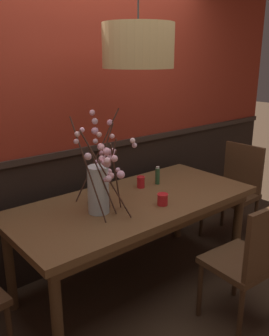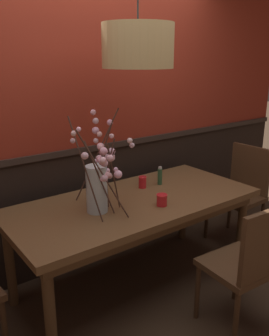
{
  "view_description": "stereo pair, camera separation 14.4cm",
  "coord_description": "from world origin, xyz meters",
  "px_view_note": "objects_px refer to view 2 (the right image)",
  "views": [
    {
      "loc": [
        -1.66,
        -1.99,
        1.81
      ],
      "look_at": [
        0.0,
        0.0,
        1.01
      ],
      "focal_mm": 38.75,
      "sensor_mm": 36.0,
      "label": 1
    },
    {
      "loc": [
        -1.55,
        -2.08,
        1.81
      ],
      "look_at": [
        0.0,
        0.0,
        1.01
      ],
      "focal_mm": 38.75,
      "sensor_mm": 36.0,
      "label": 2
    }
  ],
  "objects_px": {
    "dining_table": "(134,210)",
    "chair_far_side_right": "(107,188)",
    "chair_head_east_end": "(241,189)",
    "chair_near_side_right": "(249,261)",
    "candle_holder_nearer_center": "(162,200)",
    "candle_holder_nearer_edge": "(143,182)",
    "vase_with_blossoms": "(99,181)",
    "condiment_bottle": "(160,176)",
    "pendant_lamp": "(138,46)"
  },
  "relations": [
    {
      "from": "chair_head_east_end",
      "to": "chair_near_side_right",
      "type": "bearing_deg",
      "value": -140.5
    },
    {
      "from": "vase_with_blossoms",
      "to": "condiment_bottle",
      "type": "relative_size",
      "value": 4.49
    },
    {
      "from": "candle_holder_nearer_center",
      "to": "candle_holder_nearer_edge",
      "type": "distance_m",
      "value": 0.4
    },
    {
      "from": "condiment_bottle",
      "to": "candle_holder_nearer_edge",
      "type": "bearing_deg",
      "value": 171.66
    },
    {
      "from": "candle_holder_nearer_edge",
      "to": "chair_near_side_right",
      "type": "bearing_deg",
      "value": -85.25
    },
    {
      "from": "vase_with_blossoms",
      "to": "pendant_lamp",
      "type": "bearing_deg",
      "value": -4.4
    },
    {
      "from": "chair_head_east_end",
      "to": "condiment_bottle",
      "type": "height_order",
      "value": "chair_head_east_end"
    },
    {
      "from": "dining_table",
      "to": "vase_with_blossoms",
      "type": "height_order",
      "value": "vase_with_blossoms"
    },
    {
      "from": "chair_far_side_right",
      "to": "chair_near_side_right",
      "type": "relative_size",
      "value": 0.98
    },
    {
      "from": "vase_with_blossoms",
      "to": "candle_holder_nearer_edge",
      "type": "height_order",
      "value": "vase_with_blossoms"
    },
    {
      "from": "dining_table",
      "to": "candle_holder_nearer_edge",
      "type": "relative_size",
      "value": 19.93
    },
    {
      "from": "vase_with_blossoms",
      "to": "dining_table",
      "type": "bearing_deg",
      "value": 3.65
    },
    {
      "from": "vase_with_blossoms",
      "to": "candle_holder_nearer_edge",
      "type": "relative_size",
      "value": 7.24
    },
    {
      "from": "candle_holder_nearer_center",
      "to": "chair_head_east_end",
      "type": "bearing_deg",
      "value": 10.11
    },
    {
      "from": "candle_holder_nearer_edge",
      "to": "condiment_bottle",
      "type": "relative_size",
      "value": 0.62
    },
    {
      "from": "dining_table",
      "to": "candle_holder_nearer_center",
      "type": "xyz_separation_m",
      "value": [
        0.09,
        -0.21,
        0.13
      ]
    },
    {
      "from": "chair_far_side_right",
      "to": "vase_with_blossoms",
      "type": "relative_size",
      "value": 1.29
    },
    {
      "from": "chair_head_east_end",
      "to": "pendant_lamp",
      "type": "height_order",
      "value": "pendant_lamp"
    },
    {
      "from": "chair_far_side_right",
      "to": "candle_holder_nearer_edge",
      "type": "bearing_deg",
      "value": -97.56
    },
    {
      "from": "candle_holder_nearer_center",
      "to": "condiment_bottle",
      "type": "relative_size",
      "value": 0.56
    },
    {
      "from": "chair_near_side_right",
      "to": "vase_with_blossoms",
      "type": "height_order",
      "value": "vase_with_blossoms"
    },
    {
      "from": "condiment_bottle",
      "to": "pendant_lamp",
      "type": "xyz_separation_m",
      "value": [
        -0.39,
        -0.19,
        1.05
      ]
    },
    {
      "from": "vase_with_blossoms",
      "to": "candle_holder_nearer_center",
      "type": "bearing_deg",
      "value": -24.5
    },
    {
      "from": "chair_far_side_right",
      "to": "candle_holder_nearer_center",
      "type": "xyz_separation_m",
      "value": [
        -0.21,
        -1.1,
        0.28
      ]
    },
    {
      "from": "candle_holder_nearer_edge",
      "to": "dining_table",
      "type": "bearing_deg",
      "value": -140.95
    },
    {
      "from": "chair_head_east_end",
      "to": "candle_holder_nearer_center",
      "type": "xyz_separation_m",
      "value": [
        -1.25,
        -0.22,
        0.26
      ]
    },
    {
      "from": "chair_head_east_end",
      "to": "chair_near_side_right",
      "type": "xyz_separation_m",
      "value": [
        -1.05,
        -0.86,
        -0.01
      ]
    },
    {
      "from": "candle_holder_nearer_center",
      "to": "chair_near_side_right",
      "type": "bearing_deg",
      "value": -72.26
    },
    {
      "from": "chair_far_side_right",
      "to": "chair_head_east_end",
      "type": "relative_size",
      "value": 0.95
    },
    {
      "from": "dining_table",
      "to": "chair_far_side_right",
      "type": "distance_m",
      "value": 0.95
    },
    {
      "from": "condiment_bottle",
      "to": "vase_with_blossoms",
      "type": "bearing_deg",
      "value": -166.59
    },
    {
      "from": "condiment_bottle",
      "to": "candle_holder_nearer_center",
      "type": "bearing_deg",
      "value": -128.66
    },
    {
      "from": "pendant_lamp",
      "to": "candle_holder_nearer_edge",
      "type": "bearing_deg",
      "value": 44.84
    },
    {
      "from": "dining_table",
      "to": "pendant_lamp",
      "type": "distance_m",
      "value": 1.21
    },
    {
      "from": "chair_far_side_right",
      "to": "chair_head_east_end",
      "type": "distance_m",
      "value": 1.36
    },
    {
      "from": "dining_table",
      "to": "chair_near_side_right",
      "type": "relative_size",
      "value": 2.09
    },
    {
      "from": "candle_holder_nearer_edge",
      "to": "pendant_lamp",
      "type": "xyz_separation_m",
      "value": [
        -0.22,
        -0.22,
        1.07
      ]
    },
    {
      "from": "vase_with_blossoms",
      "to": "candle_holder_nearer_center",
      "type": "distance_m",
      "value": 0.49
    },
    {
      "from": "dining_table",
      "to": "chair_far_side_right",
      "type": "bearing_deg",
      "value": 70.85
    },
    {
      "from": "dining_table",
      "to": "chair_near_side_right",
      "type": "bearing_deg",
      "value": -70.74
    },
    {
      "from": "chair_far_side_right",
      "to": "candle_holder_nearer_edge",
      "type": "height_order",
      "value": "chair_far_side_right"
    },
    {
      "from": "chair_far_side_right",
      "to": "condiment_bottle",
      "type": "xyz_separation_m",
      "value": [
        0.07,
        -0.74,
        0.31
      ]
    },
    {
      "from": "condiment_bottle",
      "to": "chair_head_east_end",
      "type": "bearing_deg",
      "value": -8.05
    },
    {
      "from": "vase_with_blossoms",
      "to": "pendant_lamp",
      "type": "relative_size",
      "value": 0.76
    },
    {
      "from": "candle_holder_nearer_center",
      "to": "condiment_bottle",
      "type": "bearing_deg",
      "value": 51.34
    },
    {
      "from": "chair_far_side_right",
      "to": "candle_holder_nearer_center",
      "type": "bearing_deg",
      "value": -101.05
    },
    {
      "from": "chair_far_side_right",
      "to": "chair_near_side_right",
      "type": "distance_m",
      "value": 1.74
    },
    {
      "from": "dining_table",
      "to": "condiment_bottle",
      "type": "xyz_separation_m",
      "value": [
        0.38,
        0.15,
        0.16
      ]
    },
    {
      "from": "dining_table",
      "to": "candle_holder_nearer_edge",
      "type": "bearing_deg",
      "value": 39.05
    },
    {
      "from": "chair_head_east_end",
      "to": "candle_holder_nearer_edge",
      "type": "xyz_separation_m",
      "value": [
        -1.13,
        0.16,
        0.27
      ]
    }
  ]
}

